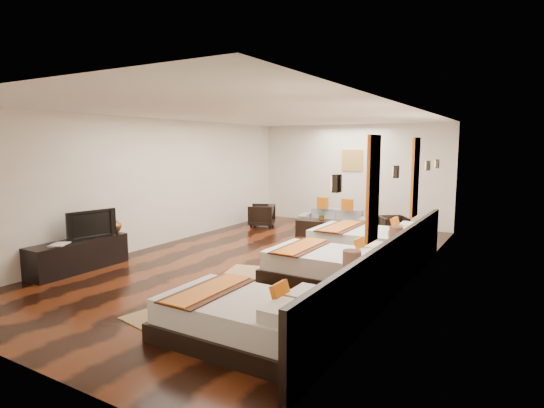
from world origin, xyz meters
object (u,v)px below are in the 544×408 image
Objects in this scene: sofa at (335,219)px; nightstand_b at (395,258)px; tv at (90,224)px; armchair_left at (262,215)px; bed_far at (370,243)px; nightstand_a at (351,293)px; armchair_right at (394,228)px; coffee_table at (318,228)px; table_plant at (322,215)px; book at (52,245)px; bed_near at (247,319)px; tv_console at (79,255)px; figurine at (113,224)px; bed_mid at (333,267)px.

nightstand_b is at bearing -61.24° from sofa.
armchair_left is at bearing 5.89° from tv.
nightstand_a is at bearing -76.24° from bed_far.
sofa is 1.76m from armchair_right.
coffee_table is 3.90× the size of table_plant.
book is 1.33× the size of table_plant.
table_plant is at bearing 118.45° from nightstand_a.
armchair_right is (-0.07, 6.34, 0.02)m from bed_near.
bed_near is 6.03m from coffee_table.
bed_near is 7.82× the size of table_plant.
armchair_right reaches higher than sofa.
table_plant is (1.97, -0.35, 0.22)m from armchair_left.
tv_console is 7.02× the size of table_plant.
armchair_left is at bearing 148.32° from nightstand_b.
armchair_left is at bearing 84.63° from book.
tv is 3.53× the size of table_plant.
armchair_left is at bearing 169.91° from table_plant.
nightstand_b is 0.85× the size of coffee_table.
bed_near is 6.34m from armchair_right.
armchair_right is (-0.82, 2.90, -0.02)m from nightstand_b.
bed_far reaches higher than tv_console.
coffee_table is (0.00, -1.05, -0.07)m from sofa.
figurine is (0.00, 0.77, 0.45)m from tv_console.
book is (-4.20, 0.37, 0.30)m from bed_near.
bed_near is at bearing -90.03° from bed_mid.
sofa is (2.43, 6.44, -0.30)m from book.
sofa is at bearing 90.00° from coffee_table.
book is 5.99m from table_plant.
coffee_table is (2.43, 4.13, -0.52)m from figurine.
tv is (-4.15, -3.29, 0.52)m from bed_far.
bed_mid is at bearing -123.00° from armchair_right.
bed_mid is 1.15× the size of sofa.
bed_near is 2.49m from bed_mid.
figurine reaches higher than tv_console.
figurine is at bearing 90.00° from book.
bed_mid reaches higher than coffee_table.
nightstand_b is at bearing -42.62° from coffee_table.
nightstand_a is 0.49× the size of tv_console.
bed_mid reaches higher than table_plant.
nightstand_b is at bearing 90.00° from nightstand_a.
tv is at bearing -177.22° from nightstand_a.
book is 0.34× the size of coffee_table.
armchair_right is (4.13, 4.71, -0.44)m from figurine.
nightstand_b is at bearing 51.85° from bed_mid.
bed_mid reaches higher than tv_console.
tv is 6.67m from armchair_right.
table_plant is at bearing 59.00° from figurine.
tv reaches higher than armchair_right.
tv is at bearing -84.76° from figurine.
tv is 0.55m from figurine.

